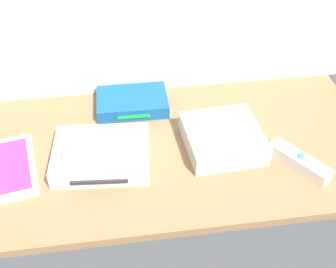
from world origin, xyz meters
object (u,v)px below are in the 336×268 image
at_px(game_case, 3,170).
at_px(remote_classic_pad, 97,142).
at_px(mini_computer, 223,138).
at_px(network_router, 132,102).
at_px(remote_wand, 299,161).
at_px(game_console, 102,155).

height_order(game_case, remote_classic_pad, remote_classic_pad).
bearing_deg(remote_classic_pad, mini_computer, 2.54).
bearing_deg(game_case, network_router, 22.24).
height_order(mini_computer, network_router, mini_computer).
height_order(game_case, network_router, network_router).
bearing_deg(mini_computer, remote_classic_pad, -179.01).
bearing_deg(remote_wand, network_router, 109.01).
distance_m(game_case, remote_wand, 0.65).
distance_m(game_console, mini_computer, 0.28).
height_order(network_router, remote_classic_pad, remote_classic_pad).
distance_m(network_router, remote_wand, 0.44).
distance_m(network_router, remote_classic_pad, 0.21).
relative_size(game_console, network_router, 1.23).
height_order(remote_wand, remote_classic_pad, remote_classic_pad).
height_order(game_console, network_router, game_console).
height_order(game_console, remote_wand, game_console).
height_order(game_console, remote_classic_pad, remote_classic_pad).
distance_m(game_case, remote_classic_pad, 0.21).
relative_size(network_router, remote_wand, 1.27).
distance_m(mini_computer, network_router, 0.27).
relative_size(game_console, remote_classic_pad, 1.53).
xyz_separation_m(mini_computer, remote_classic_pad, (-0.29, -0.00, 0.03)).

